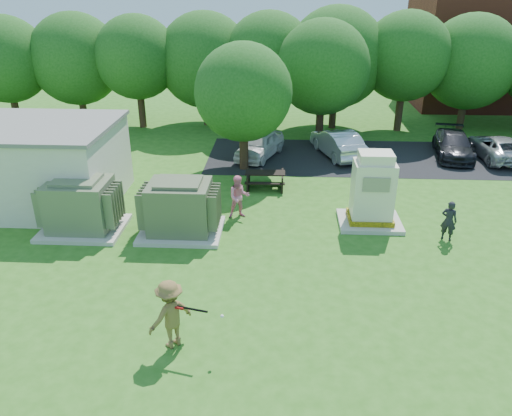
# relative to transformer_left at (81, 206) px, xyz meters

# --- Properties ---
(ground) EXTENTS (120.00, 120.00, 0.00)m
(ground) POSITION_rel_transformer_left_xyz_m (6.50, -4.50, -0.97)
(ground) COLOR #2D6619
(ground) RESTS_ON ground
(parking_strip) EXTENTS (20.00, 6.00, 0.01)m
(parking_strip) POSITION_rel_transformer_left_xyz_m (13.50, 9.00, -0.96)
(parking_strip) COLOR #232326
(parking_strip) RESTS_ON ground
(transformer_left) EXTENTS (3.00, 2.40, 2.07)m
(transformer_left) POSITION_rel_transformer_left_xyz_m (0.00, 0.00, 0.00)
(transformer_left) COLOR beige
(transformer_left) RESTS_ON ground
(transformer_right) EXTENTS (3.00, 2.40, 2.07)m
(transformer_right) POSITION_rel_transformer_left_xyz_m (3.70, 0.00, 0.00)
(transformer_right) COLOR beige
(transformer_right) RESTS_ON ground
(generator_cabinet) EXTENTS (2.36, 1.93, 2.87)m
(generator_cabinet) POSITION_rel_transformer_left_xyz_m (10.79, 1.13, 0.29)
(generator_cabinet) COLOR beige
(generator_cabinet) RESTS_ON ground
(picnic_table) EXTENTS (1.77, 1.33, 0.76)m
(picnic_table) POSITION_rel_transformer_left_xyz_m (6.64, 4.52, -0.50)
(picnic_table) COLOR black
(picnic_table) RESTS_ON ground
(batter) EXTENTS (1.37, 1.35, 1.89)m
(batter) POSITION_rel_transformer_left_xyz_m (4.66, -6.22, -0.02)
(batter) COLOR brown
(batter) RESTS_ON ground
(person_by_generator) EXTENTS (0.66, 0.59, 1.51)m
(person_by_generator) POSITION_rel_transformer_left_xyz_m (13.36, -0.02, -0.22)
(person_by_generator) COLOR black
(person_by_generator) RESTS_ON ground
(person_at_picnic) EXTENTS (0.96, 0.82, 1.73)m
(person_at_picnic) POSITION_rel_transformer_left_xyz_m (5.73, 1.45, -0.11)
(person_at_picnic) COLOR pink
(person_at_picnic) RESTS_ON ground
(car_white) EXTENTS (2.83, 4.20, 1.33)m
(car_white) POSITION_rel_transformer_left_xyz_m (6.19, 8.83, -0.31)
(car_white) COLOR silver
(car_white) RESTS_ON ground
(car_silver_a) EXTENTS (2.78, 4.54, 1.41)m
(car_silver_a) POSITION_rel_transformer_left_xyz_m (10.30, 9.24, -0.26)
(car_silver_a) COLOR silver
(car_silver_a) RESTS_ON ground
(car_dark) EXTENTS (2.41, 4.59, 1.27)m
(car_dark) POSITION_rel_transformer_left_xyz_m (16.40, 9.48, -0.34)
(car_dark) COLOR black
(car_dark) RESTS_ON ground
(car_silver_b) EXTENTS (2.11, 4.38, 1.20)m
(car_silver_b) POSITION_rel_transformer_left_xyz_m (18.58, 9.25, -0.37)
(car_silver_b) COLOR #B4B4B9
(car_silver_b) RESTS_ON ground
(batting_equipment) EXTENTS (1.22, 0.25, 0.23)m
(batting_equipment) POSITION_rel_transformer_left_xyz_m (5.29, -6.37, 0.24)
(batting_equipment) COLOR black
(batting_equipment) RESTS_ON ground
(tree_row) EXTENTS (41.30, 13.30, 7.30)m
(tree_row) POSITION_rel_transformer_left_xyz_m (8.25, 14.00, 3.18)
(tree_row) COLOR #47301E
(tree_row) RESTS_ON ground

